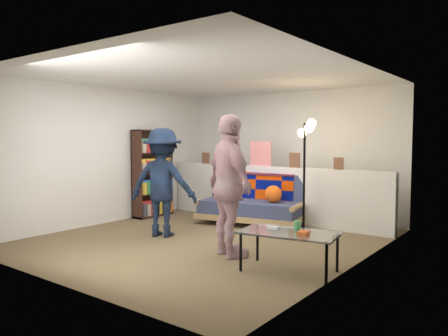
% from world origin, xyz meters
% --- Properties ---
extents(ground, '(5.00, 5.00, 0.00)m').
position_xyz_m(ground, '(0.00, 0.00, 0.00)').
color(ground, brown).
rests_on(ground, ground).
extents(room_shell, '(4.60, 5.05, 2.45)m').
position_xyz_m(room_shell, '(0.00, 0.47, 1.67)').
color(room_shell, silver).
rests_on(room_shell, ground).
extents(half_wall_ledge, '(4.45, 0.15, 1.00)m').
position_xyz_m(half_wall_ledge, '(0.00, 1.80, 0.50)').
color(half_wall_ledge, silver).
rests_on(half_wall_ledge, ground).
extents(ledge_decor, '(2.97, 0.02, 0.45)m').
position_xyz_m(ledge_decor, '(-0.23, 1.78, 1.18)').
color(ledge_decor, brown).
rests_on(ledge_decor, half_wall_ledge).
extents(futon_sofa, '(1.96, 1.19, 0.79)m').
position_xyz_m(futon_sofa, '(-0.10, 1.37, 0.37)').
color(futon_sofa, '#A88452').
rests_on(futon_sofa, ground).
extents(bookshelf, '(0.28, 0.84, 1.67)m').
position_xyz_m(bookshelf, '(-2.08, 0.87, 0.78)').
color(bookshelf, black).
rests_on(bookshelf, ground).
extents(coffee_table, '(1.17, 0.77, 0.57)m').
position_xyz_m(coffee_table, '(1.74, -0.67, 0.43)').
color(coffee_table, black).
rests_on(coffee_table, ground).
extents(floor_lamp, '(0.36, 0.34, 1.83)m').
position_xyz_m(floor_lamp, '(0.91, 1.40, 1.30)').
color(floor_lamp, black).
rests_on(floor_lamp, ground).
extents(person_left, '(1.23, 0.97, 1.67)m').
position_xyz_m(person_left, '(-0.70, -0.24, 0.83)').
color(person_left, black).
rests_on(person_left, ground).
extents(person_right, '(1.15, 0.90, 1.82)m').
position_xyz_m(person_right, '(0.82, -0.57, 0.91)').
color(person_right, pink).
rests_on(person_right, ground).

